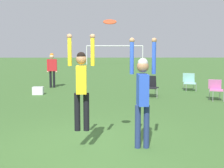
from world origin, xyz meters
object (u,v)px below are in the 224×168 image
object	(u,v)px
person_defending	(143,90)
cooler_box	(38,91)
person_spectator_near	(52,67)
person_jumping	(81,81)
camping_chair_3	(216,88)
camping_chair_0	(189,81)
camping_chair_2	(150,85)
frisbee	(110,22)

from	to	relation	value
person_defending	cooler_box	xyz separation A→B (m)	(-3.76, 7.48, -1.04)
person_spectator_near	person_jumping	bearing A→B (deg)	-93.35
person_defending	person_spectator_near	size ratio (longest dim) A/B	1.26
person_jumping	camping_chair_3	size ratio (longest dim) A/B	2.38
person_defending	person_spectator_near	bearing A→B (deg)	-163.14
camping_chair_0	person_defending	bearing A→B (deg)	88.17
camping_chair_2	camping_chair_3	distance (m)	2.61
frisbee	person_spectator_near	world-z (taller)	frisbee
person_spectator_near	camping_chair_3	bearing A→B (deg)	-46.52
frisbee	camping_chair_2	distance (m)	7.22
person_defending	camping_chair_2	xyz separation A→B (m)	(1.10, 6.69, -0.70)
cooler_box	person_jumping	bearing A→B (deg)	-71.42
camping_chair_2	camping_chair_3	xyz separation A→B (m)	(2.45, -0.90, -0.02)
person_jumping	camping_chair_2	xyz separation A→B (m)	(2.33, 6.75, -0.90)
person_jumping	frisbee	distance (m)	1.29
person_spectator_near	cooler_box	world-z (taller)	person_spectator_near
person_jumping	camping_chair_2	world-z (taller)	person_jumping
person_spectator_near	camping_chair_0	bearing A→B (deg)	-26.96
person_defending	camping_chair_0	xyz separation A→B (m)	(3.27, 8.64, -0.75)
person_jumping	camping_chair_0	xyz separation A→B (m)	(4.50, 8.70, -0.94)
camping_chair_2	person_spectator_near	xyz separation A→B (m)	(-4.65, 3.21, 0.57)
camping_chair_2	person_defending	bearing A→B (deg)	105.69
person_jumping	cooler_box	size ratio (longest dim) A/B	4.11
person_defending	person_spectator_near	distance (m)	10.52
camping_chair_2	person_spectator_near	world-z (taller)	person_spectator_near
person_defending	frisbee	world-z (taller)	frisbee
person_defending	person_spectator_near	world-z (taller)	person_defending
person_defending	frisbee	xyz separation A→B (m)	(-0.66, 0.00, 1.36)
frisbee	camping_chair_3	size ratio (longest dim) A/B	0.32
cooler_box	camping_chair_0	bearing A→B (deg)	9.37
camping_chair_2	frisbee	bearing A→B (deg)	100.27
camping_chair_2	person_jumping	bearing A→B (deg)	96.00
camping_chair_3	cooler_box	size ratio (longest dim) A/B	1.72
camping_chair_0	cooler_box	world-z (taller)	camping_chair_0
frisbee	camping_chair_2	world-z (taller)	frisbee
camping_chair_2	camping_chair_3	size ratio (longest dim) A/B	1.10
person_jumping	camping_chair_2	size ratio (longest dim) A/B	2.17
person_jumping	cooler_box	world-z (taller)	person_jumping
camping_chair_3	cooler_box	xyz separation A→B (m)	(-7.32, 1.69, -0.32)
camping_chair_2	person_spectator_near	size ratio (longest dim) A/B	0.50
camping_chair_3	camping_chair_0	bearing A→B (deg)	-63.49
person_defending	camping_chair_3	world-z (taller)	person_defending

